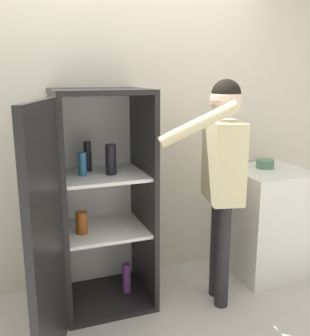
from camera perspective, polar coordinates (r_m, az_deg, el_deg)
The scene contains 5 objects.
wall_back at distance 3.22m, azimuth -5.65°, elevation 5.51°, with size 7.00×0.06×2.55m.
refrigerator at distance 2.83m, azimuth -9.28°, elevation -5.45°, with size 0.92×1.25×1.62m.
person at distance 2.86m, azimuth 9.71°, elevation 0.63°, with size 0.71×0.52×1.68m.
counter at distance 3.61m, azimuth 15.80°, elevation -7.38°, with size 0.62×0.65×0.92m.
bowl at distance 3.53m, azimuth 15.68°, elevation 0.59°, with size 0.15×0.15×0.07m.
Camera 1 is at (-0.80, -2.11, 1.71)m, focal length 42.00 mm.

